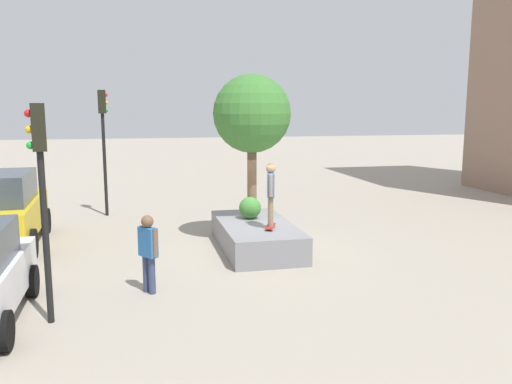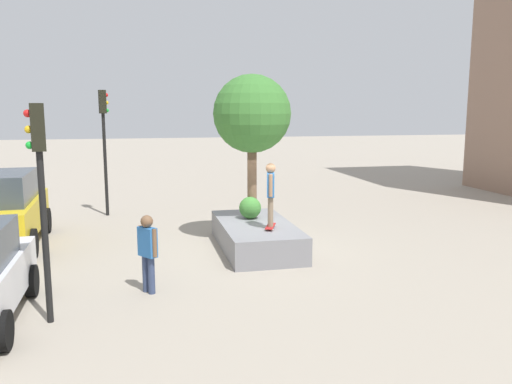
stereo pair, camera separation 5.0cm
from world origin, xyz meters
name	(u,v)px [view 1 (the left image)]	position (x,y,z in m)	size (l,w,h in m)	color
ground_plane	(263,250)	(0.00, 0.00, 0.00)	(120.00, 120.00, 0.00)	#9E9384
planter_ledge	(256,236)	(0.18, 0.16, 0.38)	(4.15, 2.00, 0.75)	gray
plaza_tree	(252,115)	(1.00, 0.10, 3.82)	(2.30, 2.30, 4.25)	brown
boxwood_shrub	(250,208)	(0.80, 0.20, 1.08)	(0.66, 0.66, 0.66)	#3D7A33
skateboard	(270,226)	(-0.57, -0.07, 0.81)	(0.82, 0.49, 0.07)	#A51E1E
skateboarder	(271,190)	(-0.57, -0.07, 1.82)	(0.57, 0.30, 1.72)	#847056
taxi_cab	(0,210)	(1.97, 7.33, 1.12)	(4.82, 2.39, 2.20)	gold
traffic_light_corner	(103,131)	(6.01, 4.62, 3.18)	(0.33, 0.37, 4.68)	black
traffic_light_median	(41,175)	(-4.04, 5.12, 2.81)	(0.32, 0.36, 4.08)	black
pedestrian_crossing	(148,248)	(-2.84, 3.25, 1.00)	(0.49, 0.43, 1.73)	navy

